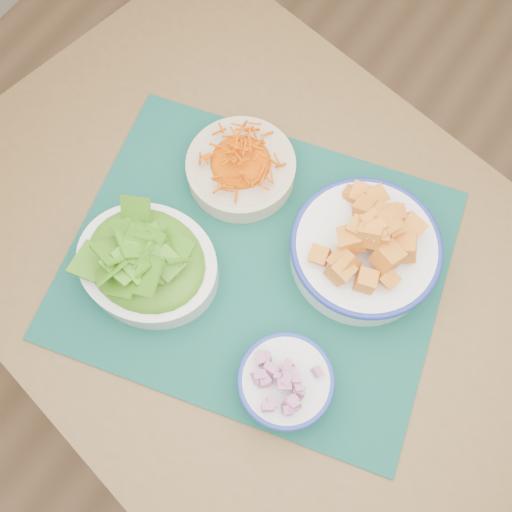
{
  "coord_description": "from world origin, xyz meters",
  "views": [
    {
      "loc": [
        -0.13,
        -0.21,
        1.61
      ],
      "look_at": [
        -0.31,
        0.05,
        0.78
      ],
      "focal_mm": 40.0,
      "sensor_mm": 36.0,
      "label": 1
    }
  ],
  "objects": [
    {
      "name": "carrot_bowl",
      "position": [
        -0.42,
        0.16,
        0.79
      ],
      "size": [
        0.21,
        0.21,
        0.07
      ],
      "rotation": [
        0.0,
        0.0,
        -0.2
      ],
      "color": "beige",
      "rests_on": "placemat"
    },
    {
      "name": "ground",
      "position": [
        0.0,
        0.0,
        0.0
      ],
      "size": [
        4.0,
        4.0,
        0.0
      ],
      "primitive_type": "plane",
      "color": "#A77B51",
      "rests_on": "ground"
    },
    {
      "name": "squash_bowl",
      "position": [
        -0.17,
        0.15,
        0.81
      ],
      "size": [
        0.25,
        0.25,
        0.11
      ],
      "rotation": [
        0.0,
        0.0,
        -0.11
      ],
      "color": "white",
      "rests_on": "placemat"
    },
    {
      "name": "lettuce_bowl",
      "position": [
        -0.44,
        -0.06,
        0.8
      ],
      "size": [
        0.25,
        0.22,
        0.1
      ],
      "rotation": [
        0.0,
        0.0,
        0.15
      ],
      "color": "white",
      "rests_on": "placemat"
    },
    {
      "name": "table",
      "position": [
        -0.27,
        0.05,
        0.65
      ],
      "size": [
        1.32,
        1.0,
        0.75
      ],
      "rotation": [
        0.0,
        0.0,
        -0.19
      ],
      "color": "brown",
      "rests_on": "ground"
    },
    {
      "name": "placemat",
      "position": [
        -0.31,
        0.05,
        0.75
      ],
      "size": [
        0.68,
        0.61,
        0.0
      ],
      "primitive_type": "cube",
      "rotation": [
        0.0,
        0.0,
        0.25
      ],
      "color": "#08312A",
      "rests_on": "table"
    },
    {
      "name": "onion_bowl",
      "position": [
        -0.17,
        -0.09,
        0.79
      ],
      "size": [
        0.18,
        0.18,
        0.07
      ],
      "rotation": [
        0.0,
        0.0,
        0.42
      ],
      "color": "silver",
      "rests_on": "placemat"
    }
  ]
}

